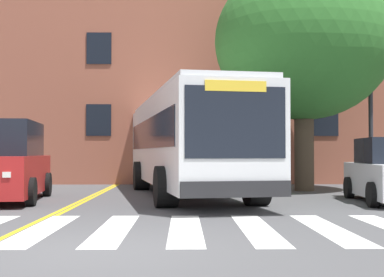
# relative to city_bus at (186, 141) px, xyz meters

# --- Properties ---
(ground_plane) EXTENTS (120.00, 120.00, 0.00)m
(ground_plane) POSITION_rel_city_bus_xyz_m (-1.40, -9.99, -1.80)
(ground_plane) COLOR #4C4C4F
(crosswalk) EXTENTS (17.76, 4.15, 0.01)m
(crosswalk) POSITION_rel_city_bus_xyz_m (-2.03, -7.82, -1.80)
(crosswalk) COLOR white
(crosswalk) RESTS_ON ground
(lane_line_yellow_inner) EXTENTS (0.12, 36.00, 0.01)m
(lane_line_yellow_inner) POSITION_rel_city_bus_xyz_m (-3.10, 6.18, -1.80)
(lane_line_yellow_inner) COLOR gold
(lane_line_yellow_inner) RESTS_ON ground
(lane_line_yellow_outer) EXTENTS (0.12, 36.00, 0.01)m
(lane_line_yellow_outer) POSITION_rel_city_bus_xyz_m (-2.94, 6.18, -1.80)
(lane_line_yellow_outer) COLOR gold
(lane_line_yellow_outer) RESTS_ON ground
(city_bus) EXTENTS (4.63, 12.64, 3.25)m
(city_bus) POSITION_rel_city_bus_xyz_m (0.00, 0.00, 0.00)
(city_bus) COLOR white
(city_bus) RESTS_ON ground
(car_red_near_lane) EXTENTS (2.75, 5.34, 2.32)m
(car_red_near_lane) POSITION_rel_city_bus_xyz_m (-5.34, -2.08, -0.70)
(car_red_near_lane) COLOR #AD1E1E
(car_red_near_lane) RESTS_ON ground
(car_tan_behind_bus) EXTENTS (2.47, 4.82, 2.41)m
(car_tan_behind_bus) POSITION_rel_city_bus_xyz_m (1.13, 10.87, -0.67)
(car_tan_behind_bus) COLOR tan
(car_tan_behind_bus) RESTS_ON ground
(street_tree_curbside_large) EXTENTS (9.13, 9.21, 8.44)m
(street_tree_curbside_large) POSITION_rel_city_bus_xyz_m (4.37, 1.92, 3.71)
(street_tree_curbside_large) COLOR #4C3D2D
(street_tree_curbside_large) RESTS_ON ground
(building_facade) EXTENTS (37.84, 8.29, 11.38)m
(building_facade) POSITION_rel_city_bus_xyz_m (1.21, 9.97, 3.90)
(building_facade) COLOR #9E5642
(building_facade) RESTS_ON ground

